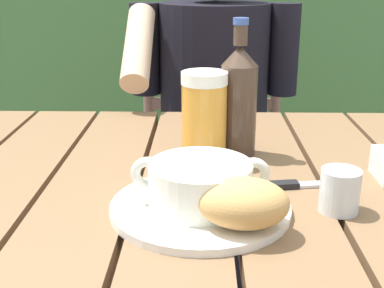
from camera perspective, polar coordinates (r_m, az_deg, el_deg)
The scene contains 10 objects.
dining_table at distance 0.91m, azimuth -0.88°, elevation -9.23°, with size 1.36×0.88×0.73m.
chair_near_diner at distance 1.79m, azimuth 2.20°, elevation -1.15°, with size 0.50×0.45×0.90m.
person_eating at distance 1.52m, azimuth 2.31°, elevation 4.80°, with size 0.48×0.47×1.18m.
serving_plate at distance 0.77m, azimuth 0.90°, elevation -6.96°, with size 0.26×0.26×0.01m.
soup_bowl at distance 0.75m, azimuth 0.92°, elevation -4.26°, with size 0.20×0.15×0.07m.
bread_roll at distance 0.69m, azimuth 5.66°, elevation -6.44°, with size 0.13×0.10×0.07m.
beer_glass at distance 0.94m, azimuth 1.34°, elevation 2.99°, with size 0.08×0.08×0.17m.
beer_bottle at distance 0.97m, azimuth 5.15°, elevation 4.92°, with size 0.07×0.07×0.26m.
water_glass_small at distance 0.79m, azimuth 15.90°, elevation -4.95°, with size 0.06×0.06×0.06m.
table_knife at distance 0.86m, azimuth 11.38°, elevation -4.41°, with size 0.14×0.04×0.01m.
Camera 1 is at (0.03, -0.80, 1.07)m, focal length 48.61 mm.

